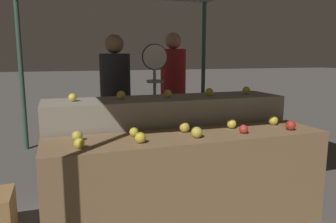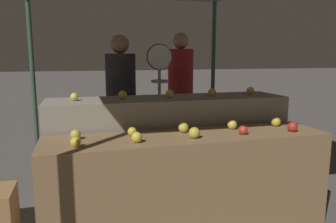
# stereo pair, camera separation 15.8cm
# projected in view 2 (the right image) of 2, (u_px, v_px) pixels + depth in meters

# --- Properties ---
(display_counter_front) EXTENTS (2.32, 0.55, 0.81)m
(display_counter_front) POSITION_uv_depth(u_px,v_px,m) (188.00, 183.00, 2.72)
(display_counter_front) COLOR olive
(display_counter_front) RESTS_ON ground_plane
(display_counter_back) EXTENTS (2.32, 0.55, 1.04)m
(display_counter_back) POSITION_uv_depth(u_px,v_px,m) (169.00, 149.00, 3.27)
(display_counter_back) COLOR gray
(display_counter_back) RESTS_ON ground_plane
(apple_front_0) EXTENTS (0.07, 0.07, 0.07)m
(apple_front_0) POSITION_uv_depth(u_px,v_px,m) (76.00, 142.00, 2.30)
(apple_front_0) COLOR gold
(apple_front_0) RESTS_ON display_counter_front
(apple_front_1) EXTENTS (0.08, 0.08, 0.08)m
(apple_front_1) POSITION_uv_depth(u_px,v_px,m) (137.00, 137.00, 2.42)
(apple_front_1) COLOR gold
(apple_front_1) RESTS_ON display_counter_front
(apple_front_2) EXTENTS (0.09, 0.09, 0.09)m
(apple_front_2) POSITION_uv_depth(u_px,v_px,m) (194.00, 133.00, 2.55)
(apple_front_2) COLOR gold
(apple_front_2) RESTS_ON display_counter_front
(apple_front_3) EXTENTS (0.07, 0.07, 0.07)m
(apple_front_3) POSITION_uv_depth(u_px,v_px,m) (243.00, 130.00, 2.67)
(apple_front_3) COLOR red
(apple_front_3) RESTS_ON display_counter_front
(apple_front_4) EXTENTS (0.09, 0.09, 0.09)m
(apple_front_4) POSITION_uv_depth(u_px,v_px,m) (293.00, 127.00, 2.77)
(apple_front_4) COLOR #B72D23
(apple_front_4) RESTS_ON display_counter_front
(apple_front_5) EXTENTS (0.08, 0.08, 0.08)m
(apple_front_5) POSITION_uv_depth(u_px,v_px,m) (76.00, 135.00, 2.51)
(apple_front_5) COLOR gold
(apple_front_5) RESTS_ON display_counter_front
(apple_front_6) EXTENTS (0.07, 0.07, 0.07)m
(apple_front_6) POSITION_uv_depth(u_px,v_px,m) (132.00, 132.00, 2.62)
(apple_front_6) COLOR gold
(apple_front_6) RESTS_ON display_counter_front
(apple_front_7) EXTENTS (0.09, 0.09, 0.09)m
(apple_front_7) POSITION_uv_depth(u_px,v_px,m) (183.00, 127.00, 2.74)
(apple_front_7) COLOR gold
(apple_front_7) RESTS_ON display_counter_front
(apple_front_8) EXTENTS (0.08, 0.08, 0.08)m
(apple_front_8) POSITION_uv_depth(u_px,v_px,m) (232.00, 124.00, 2.86)
(apple_front_8) COLOR yellow
(apple_front_8) RESTS_ON display_counter_front
(apple_front_9) EXTENTS (0.09, 0.09, 0.09)m
(apple_front_9) POSITION_uv_depth(u_px,v_px,m) (276.00, 122.00, 2.98)
(apple_front_9) COLOR gold
(apple_front_9) RESTS_ON display_counter_front
(apple_back_0) EXTENTS (0.07, 0.07, 0.07)m
(apple_back_0) POSITION_uv_depth(u_px,v_px,m) (74.00, 97.00, 2.95)
(apple_back_0) COLOR yellow
(apple_back_0) RESTS_ON display_counter_back
(apple_back_1) EXTENTS (0.08, 0.08, 0.08)m
(apple_back_1) POSITION_uv_depth(u_px,v_px,m) (123.00, 95.00, 3.06)
(apple_back_1) COLOR gold
(apple_back_1) RESTS_ON display_counter_back
(apple_back_2) EXTENTS (0.08, 0.08, 0.08)m
(apple_back_2) POSITION_uv_depth(u_px,v_px,m) (170.00, 94.00, 3.17)
(apple_back_2) COLOR yellow
(apple_back_2) RESTS_ON display_counter_back
(apple_back_3) EXTENTS (0.08, 0.08, 0.08)m
(apple_back_3) POSITION_uv_depth(u_px,v_px,m) (212.00, 92.00, 3.29)
(apple_back_3) COLOR gold
(apple_back_3) RESTS_ON display_counter_back
(apple_back_4) EXTENTS (0.08, 0.08, 0.08)m
(apple_back_4) POSITION_uv_depth(u_px,v_px,m) (250.00, 91.00, 3.40)
(apple_back_4) COLOR yellow
(apple_back_4) RESTS_ON display_counter_back
(produce_scale) EXTENTS (0.30, 0.20, 1.58)m
(produce_scale) POSITION_uv_depth(u_px,v_px,m) (160.00, 80.00, 3.83)
(produce_scale) COLOR #99999E
(produce_scale) RESTS_ON ground_plane
(person_vendor_at_scale) EXTENTS (0.46, 0.46, 1.69)m
(person_vendor_at_scale) POSITION_uv_depth(u_px,v_px,m) (121.00, 95.00, 3.98)
(person_vendor_at_scale) COLOR #2D2D38
(person_vendor_at_scale) RESTS_ON ground_plane
(person_customer_left) EXTENTS (0.45, 0.45, 1.77)m
(person_customer_left) POSITION_uv_depth(u_px,v_px,m) (181.00, 85.00, 4.81)
(person_customer_left) COLOR #2D2D38
(person_customer_left) RESTS_ON ground_plane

